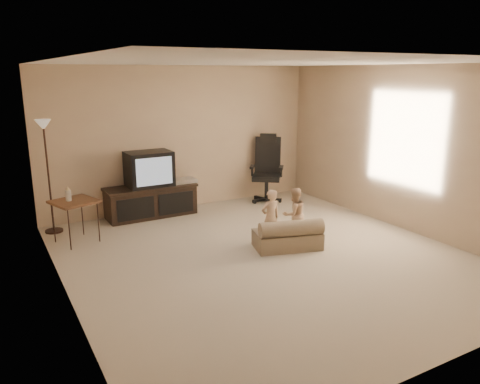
# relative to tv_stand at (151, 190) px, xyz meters

# --- Properties ---
(floor) EXTENTS (5.50, 5.50, 0.00)m
(floor) POSITION_rel_tv_stand_xyz_m (0.71, -2.49, -0.46)
(floor) COLOR beige
(floor) RESTS_ON ground
(room_shell) EXTENTS (5.50, 5.50, 5.50)m
(room_shell) POSITION_rel_tv_stand_xyz_m (0.71, -2.49, 1.06)
(room_shell) COLOR white
(room_shell) RESTS_ON floor
(tv_stand) EXTENTS (1.56, 0.58, 1.11)m
(tv_stand) POSITION_rel_tv_stand_xyz_m (0.00, 0.00, 0.00)
(tv_stand) COLOR black
(tv_stand) RESTS_ON floor
(office_chair) EXTENTS (0.82, 0.82, 1.26)m
(office_chair) POSITION_rel_tv_stand_xyz_m (2.23, -0.16, -0.01)
(office_chair) COLOR black
(office_chair) RESTS_ON floor
(side_table) EXTENTS (0.71, 0.71, 0.84)m
(side_table) POSITION_rel_tv_stand_xyz_m (-1.37, -0.70, 0.14)
(side_table) COLOR brown
(side_table) RESTS_ON floor
(floor_lamp) EXTENTS (0.27, 0.27, 1.72)m
(floor_lamp) POSITION_rel_tv_stand_xyz_m (-1.59, -0.06, 0.79)
(floor_lamp) COLOR black
(floor_lamp) RESTS_ON floor
(child_sofa) EXTENTS (1.00, 0.74, 0.44)m
(child_sofa) POSITION_rel_tv_stand_xyz_m (1.14, -2.42, -0.28)
(child_sofa) COLOR gray
(child_sofa) RESTS_ON floor
(toddler_left) EXTENTS (0.30, 0.22, 0.82)m
(toddler_left) POSITION_rel_tv_stand_xyz_m (0.99, -2.19, -0.05)
(toddler_left) COLOR tan
(toddler_left) RESTS_ON floor
(toddler_right) EXTENTS (0.38, 0.21, 0.78)m
(toddler_right) POSITION_rel_tv_stand_xyz_m (1.41, -2.16, -0.07)
(toddler_right) COLOR tan
(toddler_right) RESTS_ON floor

